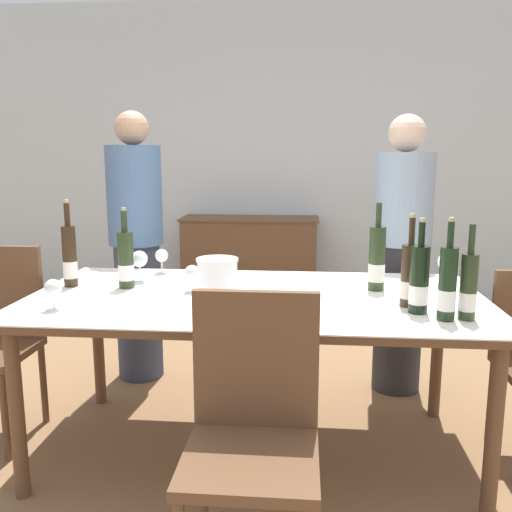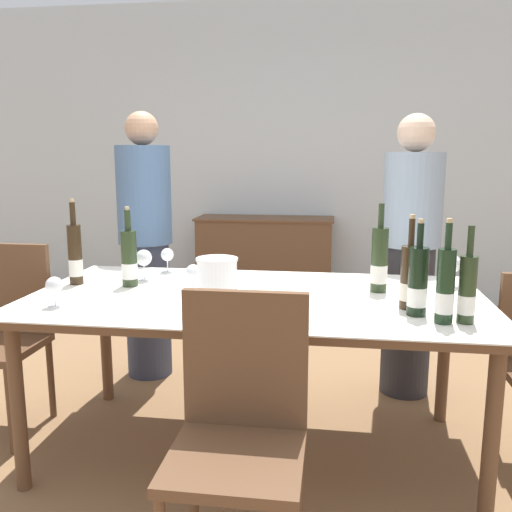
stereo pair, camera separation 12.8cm
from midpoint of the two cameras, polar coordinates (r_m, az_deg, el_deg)
The scene contains 20 objects.
ground_plane at distance 2.75m, azimuth -1.42°, elevation -19.75°, with size 12.00×12.00×0.00m, color olive.
back_wall at distance 5.26m, azimuth 2.11°, elevation 10.62°, with size 8.00×0.10×2.80m.
sideboard_cabinet at distance 5.09m, azimuth -1.37°, elevation -0.54°, with size 1.27×0.46×0.83m.
dining_table at distance 2.47m, azimuth -1.50°, elevation -5.52°, with size 2.04×1.06×0.76m.
ice_bucket at distance 2.40m, azimuth -5.62°, elevation -2.20°, with size 0.19×0.19×0.18m.
wine_bottle_0 at distance 2.23m, azimuth 15.23°, elevation -2.60°, with size 0.08×0.08×0.38m.
wine_bottle_1 at distance 2.19m, azimuth 19.90°, elevation -3.19°, with size 0.07×0.07×0.37m.
wine_bottle_2 at distance 2.16m, azimuth 17.91°, elevation -2.98°, with size 0.07×0.07×0.40m.
wine_bottle_3 at distance 2.76m, azimuth -20.29°, elevation -0.12°, with size 0.07×0.07×0.42m.
wine_bottle_4 at distance 2.32m, azimuth 14.35°, elevation -2.16°, with size 0.07×0.07×0.39m.
wine_bottle_5 at distance 2.65m, azimuth -14.90°, elevation -0.50°, with size 0.08×0.08×0.38m.
wine_bottle_6 at distance 2.57m, azimuth 11.22°, elevation -0.44°, with size 0.08×0.08×0.41m.
wine_glass_0 at distance 2.51m, azimuth -8.19°, elevation -1.89°, with size 0.07×0.07×0.13m.
wine_glass_1 at distance 2.76m, azimuth -13.48°, elevation -0.39°, with size 0.08×0.08×0.16m.
wine_glass_2 at distance 2.76m, azimuth 18.16°, elevation -0.69°, with size 0.09×0.09×0.16m.
wine_glass_3 at distance 2.37m, azimuth -22.04°, elevation -3.25°, with size 0.07×0.07×0.13m.
wine_glass_4 at distance 2.94m, azimuth -11.14°, elevation -0.09°, with size 0.07×0.07×0.13m.
chair_near_front at distance 1.82m, azimuth -2.43°, elevation -16.95°, with size 0.42×0.42×0.95m.
person_host at distance 3.42m, azimuth -13.51°, elevation 0.82°, with size 0.33×0.33×1.65m.
person_guest_left at distance 3.24m, azimuth 13.95°, elevation -0.05°, with size 0.33×0.33×1.61m.
Camera 1 is at (0.21, -2.37, 1.38)m, focal length 38.00 mm.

